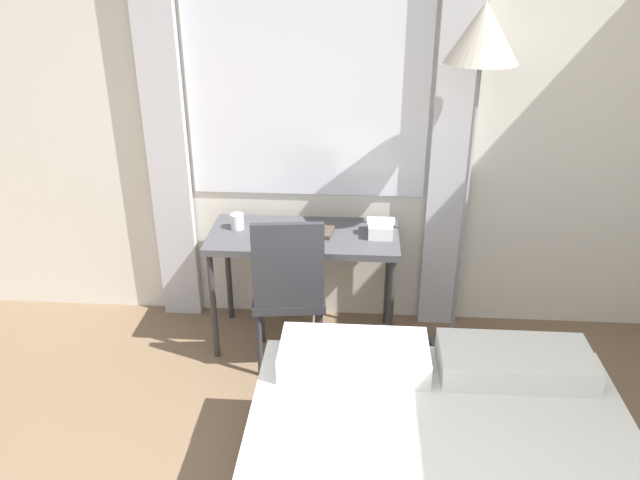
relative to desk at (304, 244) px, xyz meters
The scene contains 7 objects.
wall_back_with_window 0.79m from the desk, 70.04° to the left, with size 5.18×0.13×2.70m.
desk is the anchor object (origin of this frame).
desk_chair 0.31m from the desk, 102.45° to the right, with size 0.45×0.45×0.95m.
standing_lamp 1.41m from the desk, ahead, with size 0.37×0.37×1.99m.
telephone 0.46m from the desk, ahead, with size 0.16×0.18×0.10m.
book 0.10m from the desk, 19.52° to the left, with size 0.26×0.20×0.02m.
mug 0.41m from the desk, behind, with size 0.08×0.08×0.09m.
Camera 1 is at (0.18, -0.68, 2.22)m, focal length 35.00 mm.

